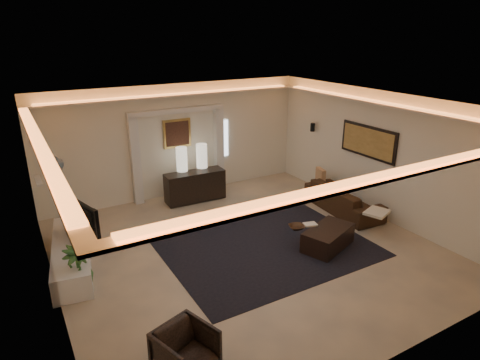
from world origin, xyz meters
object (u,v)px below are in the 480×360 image
sofa (343,199)px  armchair (186,351)px  coffee_table (328,238)px  console (195,186)px

sofa → armchair: size_ratio=3.08×
coffee_table → armchair: (-3.75, -1.57, 0.11)m
coffee_table → armchair: bearing=-177.9°
sofa → coffee_table: size_ratio=1.86×
console → coffee_table: console is taller
sofa → coffee_table: 1.96m
console → coffee_table: bearing=-68.1°
console → armchair: 5.69m
sofa → console: bearing=54.5°
coffee_table → armchair: armchair is taller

